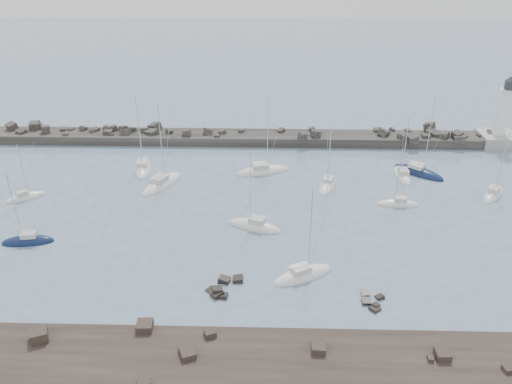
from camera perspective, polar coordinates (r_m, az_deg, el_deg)
ground at (r=68.46m, az=0.34°, el=-6.26°), size 400.00×400.00×0.00m
rock_shelf at (r=51.68m, az=-0.28°, el=-20.00°), size 140.00×12.37×1.94m
rock_cluster_near at (r=61.23m, az=-3.83°, el=-10.92°), size 4.61×4.63×1.67m
rock_cluster_far at (r=60.71m, az=12.98°, el=-12.15°), size 2.89×4.07×1.05m
breakwater at (r=102.41m, az=-3.28°, el=5.93°), size 115.00×7.79×5.28m
lighthouse at (r=111.01m, az=26.02°, el=6.39°), size 7.00×7.00×14.60m
sailboat_0 at (r=88.39m, az=-24.82°, el=-0.60°), size 6.21×5.23×10.08m
sailboat_1 at (r=92.56m, az=-12.79°, el=2.67°), size 4.31×9.50×14.52m
sailboat_2 at (r=76.07m, az=-24.61°, el=-5.17°), size 7.30×3.13×11.43m
sailboat_3 at (r=85.95m, az=-10.70°, el=0.88°), size 7.07×10.21×15.55m
sailboat_4 at (r=89.03m, az=0.80°, el=2.36°), size 10.25×5.80×15.39m
sailboat_5 at (r=72.53m, az=-0.14°, el=-3.97°), size 8.36×5.12×12.86m
sailboat_6 at (r=84.84m, az=8.19°, el=0.71°), size 4.49×7.84×11.95m
sailboat_7 at (r=63.25m, az=5.41°, el=-9.48°), size 8.51×6.11×13.15m
sailboat_8 at (r=93.12m, az=18.06°, el=2.10°), size 9.02×8.45×14.84m
sailboat_9 at (r=81.43m, az=15.88°, el=-1.36°), size 6.50×2.20×10.34m
sailboat_10 at (r=91.04m, az=16.34°, el=1.78°), size 2.66×7.69×12.17m
sailboat_12 at (r=89.85m, az=25.47°, el=-0.28°), size 6.10×7.12×11.63m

